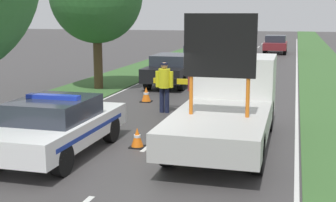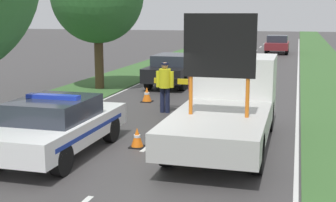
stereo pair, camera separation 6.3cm
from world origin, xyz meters
TOP-DOWN VIEW (x-y plane):
  - ground_plane at (0.00, 0.00)m, footprint 160.00×160.00m
  - lane_markings at (0.00, 20.10)m, footprint 7.57×70.00m
  - grass_verge_left at (-5.37, 20.00)m, footprint 3.07×120.00m
  - grass_verge_right at (5.37, 20.00)m, footprint 3.07×120.00m
  - police_car at (-1.92, 0.20)m, footprint 1.91×4.54m
  - work_truck at (1.92, 2.66)m, footprint 2.24×6.17m
  - road_barrier at (0.00, 6.26)m, footprint 2.62×0.08m
  - police_officer at (-0.71, 5.58)m, footprint 0.63×0.40m
  - pedestrian_civilian at (0.43, 5.45)m, footprint 0.58×0.37m
  - traffic_cone_near_police at (-0.24, 1.28)m, footprint 0.37×0.37m
  - traffic_cone_centre_front at (-1.93, 7.29)m, footprint 0.42×0.42m
  - traffic_cone_near_truck at (0.28, 3.00)m, footprint 0.41×0.41m
  - queued_car_sedan_black at (-2.01, 11.65)m, footprint 1.83×4.68m
  - queued_car_sedan_silver at (-1.94, 17.99)m, footprint 1.80×4.25m
  - queued_car_van_white at (-1.87, 24.37)m, footprint 1.87×4.25m
  - queued_car_wagon_maroon at (1.94, 31.23)m, footprint 1.89×4.26m

SIDE VIEW (x-z plane):
  - ground_plane at x=0.00m, z-range 0.00..0.00m
  - lane_markings at x=0.00m, z-range 0.00..0.01m
  - grass_verge_left at x=-5.37m, z-range 0.00..0.03m
  - grass_verge_right at x=5.37m, z-range 0.00..0.03m
  - traffic_cone_near_police at x=-0.24m, z-range 0.00..0.52m
  - traffic_cone_near_truck at x=0.28m, z-range 0.00..0.57m
  - traffic_cone_centre_front at x=-1.93m, z-range 0.00..0.58m
  - police_car at x=-1.92m, z-range -0.02..1.49m
  - queued_car_van_white at x=-1.87m, z-range 0.02..1.54m
  - queued_car_sedan_silver at x=-1.94m, z-range 0.02..1.55m
  - queued_car_sedan_black at x=-2.01m, z-range 0.04..1.53m
  - queued_car_wagon_maroon at x=1.94m, z-range 0.03..1.56m
  - road_barrier at x=0.00m, z-range 0.36..1.46m
  - pedestrian_civilian at x=0.43m, z-range 0.14..1.74m
  - police_officer at x=-0.71m, z-range 0.17..1.92m
  - work_truck at x=1.92m, z-range -0.62..2.79m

